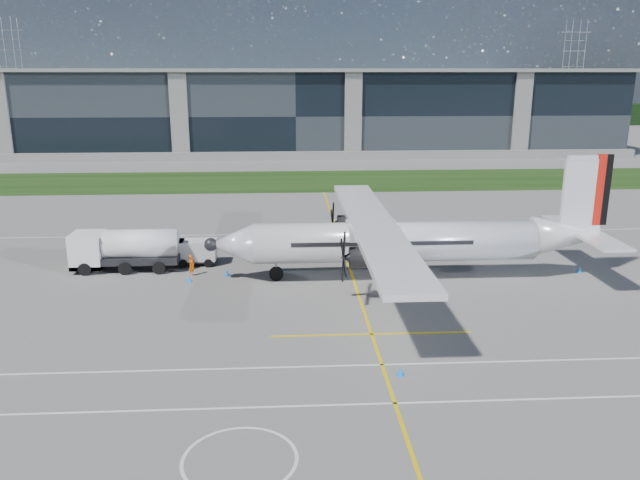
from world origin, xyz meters
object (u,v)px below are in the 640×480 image
at_px(safety_cone_stbdwing, 344,225).
at_px(baggage_tug, 197,252).
at_px(safety_cone_tail, 579,269).
at_px(safety_cone_nose_stbd, 227,272).
at_px(turboprop_aircraft, 410,218).
at_px(safety_cone_portwing, 400,371).
at_px(pylon_west, 12,72).
at_px(safety_cone_fwd, 189,279).
at_px(pylon_east, 572,72).
at_px(fuel_tanker_truck, 118,250).
at_px(ground_crew_person, 192,264).

bearing_deg(safety_cone_stbdwing, baggage_tug, -138.51).
bearing_deg(safety_cone_tail, baggage_tug, 172.54).
distance_m(safety_cone_nose_stbd, safety_cone_tail, 27.30).
bearing_deg(turboprop_aircraft, safety_cone_portwing, -102.38).
relative_size(safety_cone_portwing, safety_cone_stbdwing, 1.00).
bearing_deg(safety_cone_tail, turboprop_aircraft, -177.53).
bearing_deg(safety_cone_tail, pylon_west, 124.75).
height_order(baggage_tug, safety_cone_fwd, baggage_tug).
distance_m(pylon_east, safety_cone_stbdwing, 153.79).
height_order(fuel_tanker_truck, ground_crew_person, fuel_tanker_truck).
height_order(fuel_tanker_truck, safety_cone_portwing, fuel_tanker_truck).
bearing_deg(fuel_tanker_truck, pylon_east, 54.89).
bearing_deg(ground_crew_person, pylon_east, -5.44).
height_order(pylon_east, safety_cone_portwing, pylon_east).
bearing_deg(ground_crew_person, safety_cone_tail, -64.10).
bearing_deg(baggage_tug, turboprop_aircraft, -15.40).
height_order(turboprop_aircraft, baggage_tug, turboprop_aircraft).
relative_size(fuel_tanker_truck, safety_cone_portwing, 17.28).
bearing_deg(ground_crew_person, fuel_tanker_truck, 101.14).
bearing_deg(fuel_tanker_truck, baggage_tug, 11.48).
height_order(pylon_east, safety_cone_tail, pylon_east).
bearing_deg(pylon_west, pylon_east, 0.00).
distance_m(turboprop_aircraft, safety_cone_portwing, 16.43).
distance_m(safety_cone_stbdwing, safety_cone_nose_stbd, 17.93).
relative_size(pylon_west, safety_cone_fwd, 60.00).
bearing_deg(safety_cone_stbdwing, turboprop_aircraft, -78.11).
bearing_deg(safety_cone_portwing, pylon_west, 117.45).
xyz_separation_m(fuel_tanker_truck, safety_cone_fwd, (5.93, -3.27, -1.37)).
xyz_separation_m(turboprop_aircraft, safety_cone_tail, (13.58, 0.59, -4.38)).
relative_size(safety_cone_portwing, safety_cone_nose_stbd, 1.00).
xyz_separation_m(pylon_east, safety_cone_tail, (-64.27, -145.19, -14.75)).
bearing_deg(safety_cone_nose_stbd, pylon_west, 116.96).
xyz_separation_m(baggage_tug, ground_crew_person, (0.00, -2.97, -0.06)).
xyz_separation_m(pylon_east, safety_cone_nose_stbd, (-91.56, -144.41, -14.75)).
bearing_deg(safety_cone_nose_stbd, baggage_tug, 130.25).
xyz_separation_m(pylon_east, ground_crew_person, (-94.22, -144.23, -14.07)).
height_order(pylon_west, safety_cone_fwd, pylon_west).
distance_m(turboprop_aircraft, fuel_tanker_truck, 22.75).
xyz_separation_m(pylon_west, fuel_tanker_truck, (64.84, -142.47, -13.38)).
relative_size(safety_cone_nose_stbd, safety_cone_tail, 1.00).
distance_m(pylon_west, safety_cone_nose_stbd, 162.68).
bearing_deg(pylon_east, safety_cone_tail, -113.88).
bearing_deg(safety_cone_tail, safety_cone_fwd, -178.94).
xyz_separation_m(safety_cone_nose_stbd, safety_cone_tail, (27.29, -0.77, 0.00)).
bearing_deg(safety_cone_nose_stbd, safety_cone_tail, -1.63).
xyz_separation_m(pylon_west, safety_cone_portwing, (83.76, -161.24, -14.75)).
xyz_separation_m(safety_cone_stbdwing, safety_cone_fwd, (-13.01, -15.98, 0.00)).
distance_m(fuel_tanker_truck, safety_cone_portwing, 26.68).
relative_size(safety_cone_stbdwing, safety_cone_fwd, 1.00).
distance_m(baggage_tug, safety_cone_stbdwing, 17.38).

